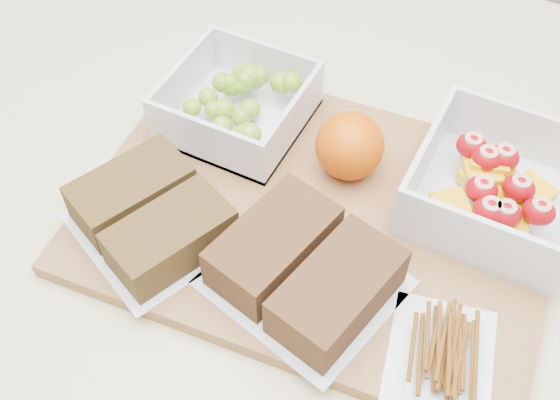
{
  "coord_description": "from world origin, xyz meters",
  "views": [
    {
      "loc": [
        0.16,
        -0.35,
        1.43
      ],
      "look_at": [
        -0.02,
        0.0,
        0.93
      ],
      "focal_mm": 45.0,
      "sensor_mm": 36.0,
      "label": 1
    }
  ],
  "objects_px": {
    "pretzel_bag": "(443,350)",
    "sandwich_bag_left": "(151,215)",
    "orange": "(350,146)",
    "grape_container": "(240,104)",
    "cutting_board": "(318,217)",
    "sandwich_bag_center": "(305,269)",
    "fruit_container": "(496,190)"
  },
  "relations": [
    {
      "from": "cutting_board",
      "to": "grape_container",
      "type": "distance_m",
      "value": 0.14
    },
    {
      "from": "cutting_board",
      "to": "orange",
      "type": "height_order",
      "value": "orange"
    },
    {
      "from": "pretzel_bag",
      "to": "sandwich_bag_center",
      "type": "bearing_deg",
      "value": 174.63
    },
    {
      "from": "orange",
      "to": "sandwich_bag_center",
      "type": "distance_m",
      "value": 0.14
    },
    {
      "from": "orange",
      "to": "cutting_board",
      "type": "bearing_deg",
      "value": -92.01
    },
    {
      "from": "orange",
      "to": "fruit_container",
      "type": "bearing_deg",
      "value": 7.6
    },
    {
      "from": "grape_container",
      "to": "fruit_container",
      "type": "relative_size",
      "value": 0.89
    },
    {
      "from": "cutting_board",
      "to": "orange",
      "type": "bearing_deg",
      "value": 83.15
    },
    {
      "from": "sandwich_bag_center",
      "to": "fruit_container",
      "type": "bearing_deg",
      "value": 52.62
    },
    {
      "from": "cutting_board",
      "to": "sandwich_bag_left",
      "type": "relative_size",
      "value": 2.41
    },
    {
      "from": "fruit_container",
      "to": "pretzel_bag",
      "type": "distance_m",
      "value": 0.17
    },
    {
      "from": "orange",
      "to": "grape_container",
      "type": "bearing_deg",
      "value": 175.04
    },
    {
      "from": "sandwich_bag_left",
      "to": "sandwich_bag_center",
      "type": "xyz_separation_m",
      "value": [
        0.14,
        0.01,
        0.0
      ]
    },
    {
      "from": "cutting_board",
      "to": "grape_container",
      "type": "bearing_deg",
      "value": 144.97
    },
    {
      "from": "grape_container",
      "to": "sandwich_bag_left",
      "type": "distance_m",
      "value": 0.16
    },
    {
      "from": "sandwich_bag_left",
      "to": "sandwich_bag_center",
      "type": "relative_size",
      "value": 0.99
    },
    {
      "from": "cutting_board",
      "to": "fruit_container",
      "type": "relative_size",
      "value": 2.89
    },
    {
      "from": "grape_container",
      "to": "orange",
      "type": "relative_size",
      "value": 1.99
    },
    {
      "from": "sandwich_bag_left",
      "to": "pretzel_bag",
      "type": "relative_size",
      "value": 1.52
    },
    {
      "from": "fruit_container",
      "to": "sandwich_bag_left",
      "type": "height_order",
      "value": "fruit_container"
    },
    {
      "from": "cutting_board",
      "to": "orange",
      "type": "relative_size",
      "value": 6.48
    },
    {
      "from": "orange",
      "to": "sandwich_bag_left",
      "type": "height_order",
      "value": "orange"
    },
    {
      "from": "pretzel_bag",
      "to": "fruit_container",
      "type": "bearing_deg",
      "value": 92.82
    },
    {
      "from": "grape_container",
      "to": "sandwich_bag_left",
      "type": "relative_size",
      "value": 0.74
    },
    {
      "from": "fruit_container",
      "to": "pretzel_bag",
      "type": "xyz_separation_m",
      "value": [
        0.01,
        -0.16,
        -0.01
      ]
    },
    {
      "from": "sandwich_bag_left",
      "to": "pretzel_bag",
      "type": "height_order",
      "value": "sandwich_bag_left"
    },
    {
      "from": "sandwich_bag_center",
      "to": "pretzel_bag",
      "type": "height_order",
      "value": "sandwich_bag_center"
    },
    {
      "from": "pretzel_bag",
      "to": "sandwich_bag_left",
      "type": "bearing_deg",
      "value": 179.65
    },
    {
      "from": "fruit_container",
      "to": "sandwich_bag_center",
      "type": "xyz_separation_m",
      "value": [
        -0.12,
        -0.15,
        -0.0
      ]
    },
    {
      "from": "cutting_board",
      "to": "grape_container",
      "type": "relative_size",
      "value": 3.26
    },
    {
      "from": "sandwich_bag_left",
      "to": "pretzel_bag",
      "type": "xyz_separation_m",
      "value": [
        0.27,
        -0.0,
        -0.01
      ]
    },
    {
      "from": "cutting_board",
      "to": "sandwich_bag_left",
      "type": "xyz_separation_m",
      "value": [
        -0.12,
        -0.09,
        0.03
      ]
    }
  ]
}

